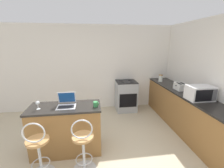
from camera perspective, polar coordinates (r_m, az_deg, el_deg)
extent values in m
cube|color=silver|center=(4.72, -7.66, 5.85)|extent=(12.00, 0.06, 2.60)
cube|color=olive|center=(3.13, -16.81, -16.35)|extent=(1.27, 0.55, 0.90)
cube|color=black|center=(2.92, -17.51, -8.45)|extent=(1.30, 0.58, 0.03)
cube|color=olive|center=(4.08, 26.06, -9.58)|extent=(0.57, 3.18, 0.90)
cube|color=black|center=(3.92, 26.85, -3.32)|extent=(0.60, 3.21, 0.03)
cylinder|color=silver|center=(2.85, -25.70, -24.12)|extent=(0.04, 0.04, 0.62)
torus|color=silver|center=(2.91, -25.47, -25.60)|extent=(0.28, 0.28, 0.02)
cylinder|color=#B7844C|center=(2.66, -26.52, -18.74)|extent=(0.34, 0.34, 0.04)
torus|color=silver|center=(2.49, -27.74, -16.21)|extent=(0.32, 0.02, 0.32)
cylinder|color=silver|center=(2.72, -10.69, -24.72)|extent=(0.04, 0.04, 0.62)
torus|color=silver|center=(2.79, -10.59, -26.23)|extent=(0.28, 0.28, 0.02)
cylinder|color=#B7844C|center=(2.53, -11.06, -19.17)|extent=(0.34, 0.34, 0.04)
torus|color=silver|center=(2.35, -11.42, -16.60)|extent=(0.32, 0.02, 0.32)
cube|color=silver|center=(2.87, -17.02, -8.31)|extent=(0.33, 0.26, 0.01)
cube|color=black|center=(2.85, -17.09, -8.34)|extent=(0.28, 0.14, 0.00)
cube|color=silver|center=(2.95, -16.81, -4.93)|extent=(0.33, 0.08, 0.24)
cube|color=#19478C|center=(2.95, -16.83, -4.93)|extent=(0.29, 0.06, 0.20)
cube|color=silver|center=(3.54, 30.49, -2.91)|extent=(0.50, 0.33, 0.29)
cube|color=black|center=(3.39, 31.63, -3.82)|extent=(0.35, 0.01, 0.23)
cube|color=#4C4C51|center=(3.53, 34.46, -3.53)|extent=(0.10, 0.01, 0.23)
cube|color=silver|center=(4.09, 24.64, -0.91)|extent=(0.23, 0.28, 0.16)
cube|color=black|center=(4.04, 24.21, 0.19)|extent=(0.05, 0.20, 0.00)
cube|color=black|center=(4.09, 25.32, 0.24)|extent=(0.05, 0.20, 0.00)
cube|color=black|center=(4.02, 23.17, -0.54)|extent=(0.02, 0.02, 0.02)
cube|color=#9EA3A8|center=(4.73, 5.34, -4.62)|extent=(0.61, 0.57, 0.92)
cube|color=black|center=(4.47, 6.18, -6.31)|extent=(0.52, 0.01, 0.41)
cube|color=black|center=(4.59, 5.49, 0.90)|extent=(0.61, 0.57, 0.02)
cylinder|color=black|center=(4.45, 4.10, 0.65)|extent=(0.11, 0.11, 0.01)
cylinder|color=black|center=(4.51, 7.53, 0.77)|extent=(0.11, 0.11, 0.01)
cylinder|color=black|center=(4.66, 3.52, 1.35)|extent=(0.11, 0.11, 0.01)
cylinder|color=black|center=(4.73, 6.80, 1.45)|extent=(0.11, 0.11, 0.01)
cylinder|color=silver|center=(4.76, 18.00, 2.02)|extent=(0.11, 0.11, 0.19)
cylinder|color=olive|center=(4.74, 18.11, 3.26)|extent=(0.12, 0.12, 0.02)
cylinder|color=silver|center=(2.97, -26.24, -8.52)|extent=(0.06, 0.06, 0.00)
cylinder|color=silver|center=(2.95, -26.34, -7.71)|extent=(0.01, 0.01, 0.09)
sphere|color=silver|center=(2.93, -26.50, -6.44)|extent=(0.06, 0.06, 0.06)
cylinder|color=#338447|center=(2.77, -6.31, -7.64)|extent=(0.09, 0.09, 0.09)
torus|color=#338447|center=(2.77, -5.16, -7.50)|extent=(0.01, 0.06, 0.06)
cylinder|color=white|center=(4.52, 22.97, 0.25)|extent=(0.08, 0.08, 0.09)
torus|color=white|center=(4.54, 23.52, 0.32)|extent=(0.01, 0.06, 0.06)
cylinder|color=red|center=(4.15, 28.36, -1.59)|extent=(0.07, 0.07, 0.10)
torus|color=red|center=(4.18, 28.90, -1.49)|extent=(0.01, 0.06, 0.06)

